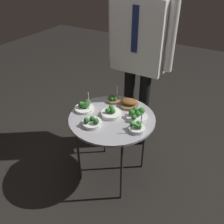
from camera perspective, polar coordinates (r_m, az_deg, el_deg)
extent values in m
plane|color=black|center=(2.44, 0.00, -13.60)|extent=(8.00, 8.00, 0.00)
cylinder|color=#939399|center=(2.03, 0.00, -1.39)|extent=(0.70, 0.70, 0.02)
cylinder|color=#2D2D2D|center=(2.02, 2.17, -13.60)|extent=(0.02, 0.02, 0.62)
cylinder|color=#2D2D2D|center=(2.19, -7.70, -9.37)|extent=(0.02, 0.02, 0.62)
cylinder|color=#2D2D2D|center=(2.30, 7.29, -6.86)|extent=(0.02, 0.02, 0.62)
cylinder|color=#2D2D2D|center=(2.45, -1.74, -3.66)|extent=(0.02, 0.02, 0.62)
cylinder|color=white|center=(2.03, -0.17, -0.41)|extent=(0.17, 0.17, 0.03)
sphere|color=#2D7028|center=(2.00, 0.27, 0.24)|extent=(0.04, 0.04, 0.04)
sphere|color=#2D7028|center=(2.04, -0.18, 0.97)|extent=(0.04, 0.04, 0.04)
sphere|color=#2D7028|center=(2.01, -0.95, 0.33)|extent=(0.04, 0.04, 0.04)
cylinder|color=white|center=(2.12, -6.35, 0.78)|extent=(0.16, 0.16, 0.02)
sphere|color=#2D7028|center=(2.09, -6.01, 1.54)|extent=(0.05, 0.05, 0.05)
sphere|color=#2D7028|center=(2.13, -5.56, 2.21)|extent=(0.05, 0.05, 0.05)
sphere|color=#2D7028|center=(2.11, -7.07, 1.73)|extent=(0.05, 0.05, 0.05)
sphere|color=#2D7028|center=(2.09, -6.52, 1.44)|extent=(0.05, 0.05, 0.05)
cylinder|color=silver|center=(2.06, -5.35, 2.34)|extent=(0.01, 0.01, 0.17)
cylinder|color=silver|center=(1.93, -4.59, -2.59)|extent=(0.16, 0.16, 0.03)
sphere|color=#236023|center=(1.89, -3.69, -2.12)|extent=(0.05, 0.05, 0.05)
sphere|color=#236023|center=(1.93, -4.58, -1.49)|extent=(0.04, 0.04, 0.04)
sphere|color=#236023|center=(1.91, -5.85, -1.94)|extent=(0.04, 0.04, 0.04)
cylinder|color=brown|center=(2.16, 3.90, 1.65)|extent=(0.17, 0.17, 0.02)
ellipsoid|color=brown|center=(2.15, 3.93, 2.38)|extent=(0.16, 0.13, 0.04)
cylinder|color=brown|center=(2.23, 0.29, 2.69)|extent=(0.12, 0.12, 0.02)
sphere|color=#236023|center=(2.20, 0.71, 3.02)|extent=(0.03, 0.03, 0.03)
sphere|color=#236023|center=(2.23, 0.42, 3.50)|extent=(0.03, 0.03, 0.03)
sphere|color=#236023|center=(2.22, -0.28, 3.52)|extent=(0.04, 0.04, 0.04)
sphere|color=#236023|center=(2.19, -0.04, 2.96)|extent=(0.03, 0.03, 0.03)
cylinder|color=silver|center=(2.20, 1.17, 4.26)|extent=(0.01, 0.01, 0.15)
cylinder|color=silver|center=(2.02, 5.68, -1.07)|extent=(0.18, 0.18, 0.02)
sphere|color=#2D7028|center=(2.00, 5.95, -0.41)|extent=(0.04, 0.04, 0.04)
sphere|color=#2D7028|center=(2.03, 6.75, 0.30)|extent=(0.06, 0.06, 0.06)
sphere|color=#2D7028|center=(2.04, 5.32, 0.57)|extent=(0.05, 0.05, 0.05)
sphere|color=#2D7028|center=(2.00, 4.53, -0.12)|extent=(0.05, 0.05, 0.05)
sphere|color=#2D7028|center=(1.95, 5.03, -1.22)|extent=(0.04, 0.04, 0.04)
cylinder|color=silver|center=(1.88, 5.72, -3.87)|extent=(0.13, 0.13, 0.03)
sphere|color=#387F2D|center=(1.86, 6.37, -3.27)|extent=(0.03, 0.03, 0.03)
sphere|color=#387F2D|center=(1.89, 6.08, -2.46)|extent=(0.03, 0.03, 0.03)
sphere|color=#387F2D|center=(1.87, 4.65, -2.71)|extent=(0.04, 0.04, 0.04)
sphere|color=#387F2D|center=(1.85, 5.59, -3.22)|extent=(0.04, 0.04, 0.04)
cylinder|color=silver|center=(1.82, 6.65, -2.56)|extent=(0.01, 0.01, 0.17)
cylinder|color=black|center=(2.59, 3.85, 1.57)|extent=(0.10, 0.10, 0.84)
cylinder|color=black|center=(2.54, 7.16, 0.56)|extent=(0.10, 0.10, 0.84)
cube|color=silver|center=(2.26, 6.51, 17.00)|extent=(0.47, 0.23, 0.63)
cube|color=navy|center=(2.14, 5.24, 18.22)|extent=(0.06, 0.01, 0.38)
cylinder|color=silver|center=(2.37, 0.23, 18.63)|extent=(0.08, 0.08, 0.58)
cylinder|color=silver|center=(2.16, 13.42, 16.27)|extent=(0.08, 0.08, 0.58)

